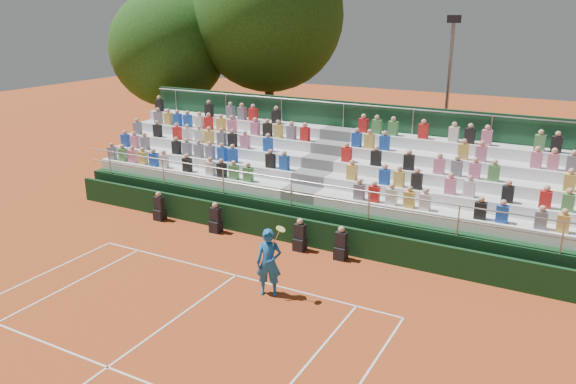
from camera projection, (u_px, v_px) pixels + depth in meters
The scene contains 8 objects.
ground at pixel (236, 276), 17.85m from camera, with size 90.00×90.00×0.00m, color #AE471D.
courtside_wall at pixel (284, 228), 20.38m from camera, with size 20.00×0.15×1.00m, color black.
line_officials at pixel (249, 227), 20.55m from camera, with size 8.29×0.40×1.19m.
grandstand at pixel (322, 189), 22.91m from camera, with size 20.00×5.20×4.40m.
tennis_player at pixel (269, 262), 16.38m from camera, with size 0.97×0.74×2.22m.
tree_west at pixel (168, 49), 30.88m from camera, with size 6.37×6.37×9.22m.
tree_east at pixel (269, 16), 30.22m from camera, with size 8.14×8.14×11.84m.
floodlight_mast at pixel (448, 87), 26.57m from camera, with size 0.60×0.25×7.84m.
Camera 1 is at (9.14, -13.43, 8.04)m, focal length 35.00 mm.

